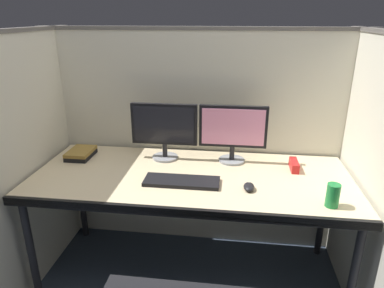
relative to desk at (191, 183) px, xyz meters
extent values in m
cube|color=beige|center=(0.00, 0.46, 0.08)|extent=(2.20, 0.05, 1.55)
cube|color=#605B56|center=(0.00, 0.46, 0.87)|extent=(2.21, 0.06, 0.02)
cube|color=beige|center=(-0.99, -0.09, 0.08)|extent=(0.05, 1.40, 1.55)
cube|color=#605B56|center=(-0.99, -0.09, 0.87)|extent=(0.06, 1.41, 0.02)
cube|color=beige|center=(0.99, -0.09, 0.08)|extent=(0.05, 1.40, 1.55)
cube|color=beige|center=(0.00, 0.01, 0.03)|extent=(1.90, 0.80, 0.04)
cube|color=black|center=(0.00, -0.38, 0.03)|extent=(1.90, 0.02, 0.05)
cylinder|color=black|center=(-0.89, -0.33, -0.34)|extent=(0.04, 0.04, 0.70)
cylinder|color=black|center=(0.89, -0.33, -0.34)|extent=(0.04, 0.04, 0.70)
cylinder|color=black|center=(-0.89, 0.35, -0.34)|extent=(0.04, 0.04, 0.70)
cylinder|color=black|center=(0.89, 0.35, -0.34)|extent=(0.04, 0.04, 0.70)
cylinder|color=gray|center=(-0.21, 0.25, 0.06)|extent=(0.17, 0.17, 0.01)
cylinder|color=black|center=(-0.21, 0.25, 0.11)|extent=(0.03, 0.03, 0.09)
cube|color=black|center=(-0.21, 0.25, 0.29)|extent=(0.43, 0.03, 0.27)
cube|color=black|center=(-0.21, 0.23, 0.29)|extent=(0.39, 0.01, 0.23)
cylinder|color=gray|center=(0.24, 0.25, 0.06)|extent=(0.17, 0.17, 0.01)
cylinder|color=black|center=(0.24, 0.25, 0.11)|extent=(0.03, 0.03, 0.09)
cube|color=black|center=(0.24, 0.25, 0.29)|extent=(0.43, 0.03, 0.27)
cube|color=pink|center=(0.24, 0.24, 0.29)|extent=(0.39, 0.01, 0.23)
cube|color=black|center=(-0.04, -0.10, 0.06)|extent=(0.43, 0.15, 0.02)
ellipsoid|color=black|center=(0.34, -0.13, 0.07)|extent=(0.06, 0.10, 0.03)
cylinder|color=#59595B|center=(0.34, -0.11, 0.08)|extent=(0.01, 0.01, 0.01)
cylinder|color=#197233|center=(0.75, -0.26, 0.11)|extent=(0.07, 0.07, 0.12)
cube|color=black|center=(-0.77, 0.20, 0.06)|extent=(0.15, 0.21, 0.03)
cube|color=olive|center=(-0.77, 0.19, 0.09)|extent=(0.15, 0.21, 0.02)
cube|color=red|center=(0.62, 0.17, 0.08)|extent=(0.04, 0.15, 0.06)
camera|label=1|loc=(0.24, -1.85, 0.95)|focal=32.34mm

